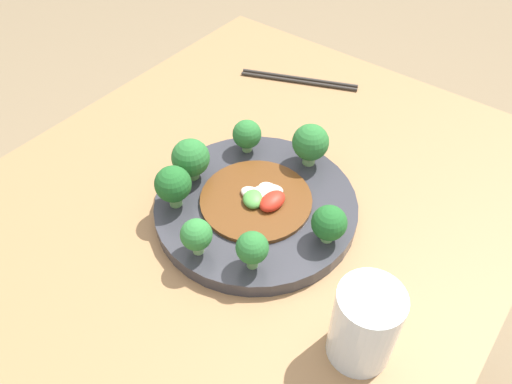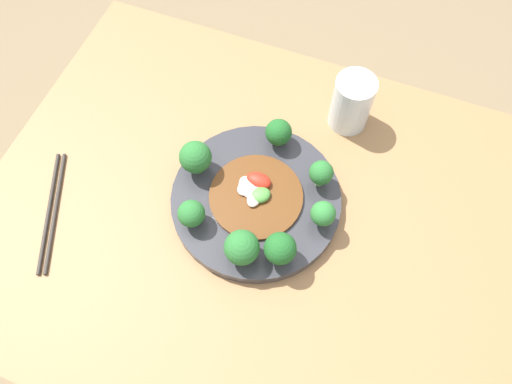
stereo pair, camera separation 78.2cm
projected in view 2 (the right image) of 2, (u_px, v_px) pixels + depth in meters
The scene contains 13 objects.
ground_plane at pixel (263, 316), 1.57m from camera, with size 8.00×8.00×0.00m, color #7F6B4C.
table at pixel (265, 282), 1.24m from camera, with size 1.06×0.80×0.74m.
plate at pixel (256, 200), 0.91m from camera, with size 0.31×0.31×0.02m.
broccoli_north at pixel (279, 132), 0.92m from camera, with size 0.05×0.05×0.06m.
broccoli_southwest at pixel (191, 214), 0.85m from camera, with size 0.05×0.05×0.06m.
broccoli_south at pixel (242, 248), 0.81m from camera, with size 0.06×0.06×0.07m.
broccoli_east at pixel (323, 214), 0.85m from camera, with size 0.04×0.04×0.06m.
broccoli_northeast at pixel (321, 173), 0.88m from camera, with size 0.04×0.04×0.06m.
broccoli_southeast at pixel (280, 249), 0.81m from camera, with size 0.05×0.05×0.07m.
broccoli_west at pixel (195, 157), 0.89m from camera, with size 0.06×0.06×0.07m.
stirfry_center at pixel (256, 193), 0.90m from camera, with size 0.17×0.17×0.02m.
drinking_glass at pixel (352, 103), 0.95m from camera, with size 0.08×0.08×0.12m.
chopsticks at pixel (52, 211), 0.91m from camera, with size 0.11×0.23×0.01m.
Camera 2 is at (0.11, -0.34, 1.57)m, focal length 35.00 mm.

